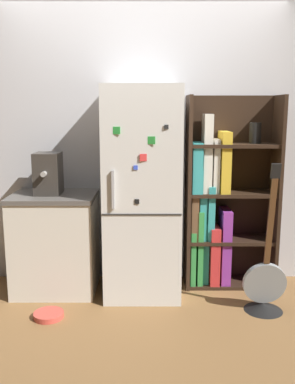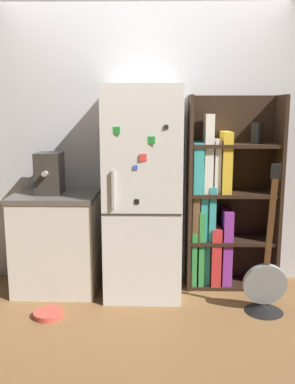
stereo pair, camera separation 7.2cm
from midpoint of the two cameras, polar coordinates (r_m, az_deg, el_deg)
The scene contains 8 objects.
ground_plane at distance 3.80m, azimuth -1.14°, elevation -13.75°, with size 16.00×16.00×0.00m, color olive.
wall_back at distance 3.94m, azimuth -1.06°, elevation 6.77°, with size 8.00×0.05×2.60m.
refrigerator at distance 3.65m, azimuth -1.15°, elevation -0.06°, with size 0.64×0.67×1.78m.
bookshelf at distance 3.89m, azimuth 9.08°, elevation -1.58°, with size 0.80×0.35×1.71m.
kitchen_counter at distance 3.89m, azimuth -12.57°, elevation -6.54°, with size 0.72×0.59×0.87m.
espresso_machine at distance 3.77m, azimuth -13.53°, elevation 2.43°, with size 0.21×0.31×0.36m.
guitar at distance 3.60m, azimuth 14.85°, elevation -12.58°, with size 0.34×0.31×1.20m.
pet_bowl at distance 3.54m, azimuth -13.54°, elevation -15.59°, with size 0.23×0.23×0.04m.
Camera 1 is at (0.04, -3.45, 1.59)m, focal length 40.00 mm.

